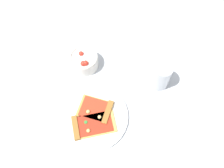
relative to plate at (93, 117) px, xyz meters
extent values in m
plane|color=silver|center=(-0.01, 0.06, -0.01)|extent=(2.40, 2.40, 0.00)
cylinder|color=white|center=(0.00, 0.00, 0.00)|extent=(0.27, 0.27, 0.01)
cube|color=#E5B256|center=(0.04, 0.00, 0.01)|extent=(0.11, 0.16, 0.01)
cube|color=#A36B2D|center=(0.03, -0.07, 0.02)|extent=(0.09, 0.03, 0.02)
cube|color=#B22D19|center=(0.04, 0.00, 0.02)|extent=(0.09, 0.14, 0.00)
sphere|color=#EAD172|center=(0.05, -0.03, 0.02)|extent=(0.01, 0.01, 0.01)
cylinder|color=#388433|center=(0.02, -0.03, 0.02)|extent=(0.01, 0.01, 0.00)
cube|color=gold|center=(-0.02, 0.02, 0.01)|extent=(0.14, 0.15, 0.01)
cube|color=#A36B2D|center=(0.01, 0.06, 0.02)|extent=(0.09, 0.07, 0.02)
cube|color=red|center=(-0.02, 0.02, 0.02)|extent=(0.13, 0.13, 0.00)
sphere|color=#F2D87F|center=(0.02, 0.02, 0.02)|extent=(0.01, 0.01, 0.01)
sphere|color=#EAD172|center=(-0.02, -0.01, 0.02)|extent=(0.01, 0.01, 0.01)
cylinder|color=white|center=(-0.23, 0.04, 0.02)|extent=(0.11, 0.11, 0.06)
torus|color=white|center=(-0.23, 0.04, 0.05)|extent=(0.11, 0.11, 0.01)
sphere|color=red|center=(-0.20, 0.04, 0.06)|extent=(0.02, 0.02, 0.02)
sphere|color=red|center=(-0.20, 0.03, 0.06)|extent=(0.02, 0.02, 0.02)
sphere|color=red|center=(-0.25, 0.03, 0.05)|extent=(0.02, 0.02, 0.02)
cylinder|color=silver|center=(-0.05, 0.29, 0.05)|extent=(0.07, 0.07, 0.12)
cylinder|color=#592D0F|center=(-0.05, 0.29, 0.04)|extent=(0.06, 0.06, 0.10)
camera|label=1|loc=(0.34, -0.04, 0.90)|focal=41.11mm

